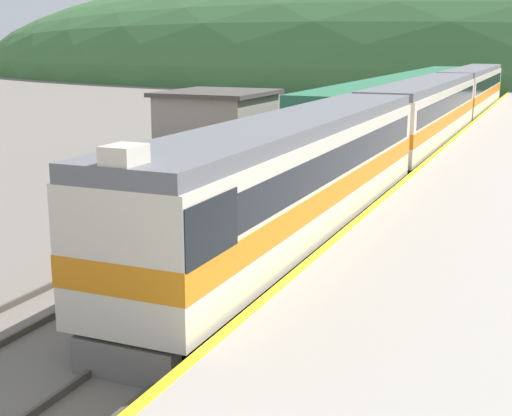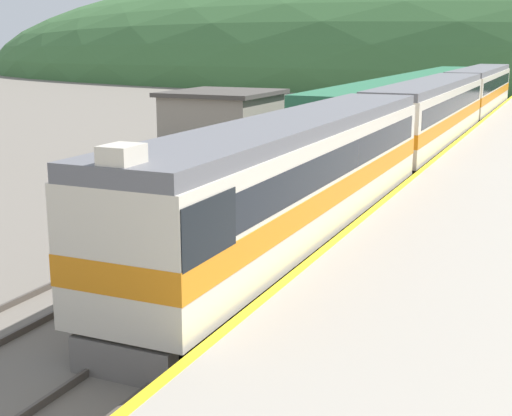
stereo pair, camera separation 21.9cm
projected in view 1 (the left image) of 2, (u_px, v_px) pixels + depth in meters
The scene contains 8 objects.
track_main at pixel (470, 116), 61.81m from camera, with size 1.52×180.00×0.16m.
track_siding at pixel (423, 114), 63.37m from camera, with size 1.52×180.00×0.16m.
platform at pixel (512, 145), 41.99m from camera, with size 6.38×140.00×0.96m.
station_shed at pixel (217, 123), 40.93m from camera, with size 5.76×6.34×3.67m.
express_train_lead_car at pixel (295, 179), 21.82m from camera, with size 2.95×19.81×4.58m.
carriage_second at pixel (424, 114), 41.30m from camera, with size 2.94×21.51×4.22m.
carriage_third at pixel (472, 90), 61.33m from camera, with size 2.94×21.51×4.22m.
siding_train at pixel (403, 100), 54.86m from camera, with size 2.90×44.78×3.84m.
Camera 1 is at (7.35, 5.69, 6.44)m, focal length 50.00 mm.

